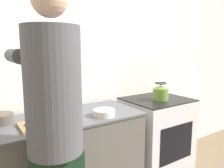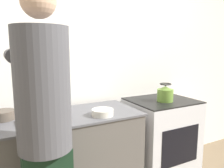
# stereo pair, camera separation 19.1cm
# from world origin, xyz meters

# --- Properties ---
(wall_back) EXTENTS (8.00, 0.05, 2.60)m
(wall_back) POSITION_xyz_m (0.00, 0.65, 1.30)
(wall_back) COLOR white
(wall_back) RESTS_ON ground_plane
(counter) EXTENTS (1.49, 0.58, 0.88)m
(counter) POSITION_xyz_m (-0.39, 0.28, 0.44)
(counter) COLOR #5B5651
(counter) RESTS_ON ground_plane
(oven) EXTENTS (0.68, 0.59, 0.89)m
(oven) POSITION_xyz_m (0.78, 0.29, 0.45)
(oven) COLOR silver
(oven) RESTS_ON ground_plane
(person) EXTENTS (0.35, 0.59, 1.79)m
(person) POSITION_xyz_m (-0.54, -0.21, 0.98)
(person) COLOR black
(person) RESTS_ON ground_plane
(cutting_board) EXTENTS (0.35, 0.23, 0.02)m
(cutting_board) POSITION_xyz_m (-0.49, 0.18, 0.89)
(cutting_board) COLOR #A87A4C
(cutting_board) RESTS_ON counter
(knife) EXTENTS (0.22, 0.09, 0.01)m
(knife) POSITION_xyz_m (-0.53, 0.17, 0.90)
(knife) COLOR silver
(knife) RESTS_ON cutting_board
(kettle) EXTENTS (0.17, 0.17, 0.19)m
(kettle) POSITION_xyz_m (0.76, 0.23, 0.97)
(kettle) COLOR olive
(kettle) RESTS_ON oven
(bowl_prep) EXTENTS (0.17, 0.17, 0.07)m
(bowl_prep) POSITION_xyz_m (-0.75, 0.40, 0.92)
(bowl_prep) COLOR brown
(bowl_prep) RESTS_ON counter
(bowl_mixing) EXTENTS (0.18, 0.18, 0.06)m
(bowl_mixing) POSITION_xyz_m (-0.01, 0.12, 0.91)
(bowl_mixing) COLOR silver
(bowl_mixing) RESTS_ON counter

